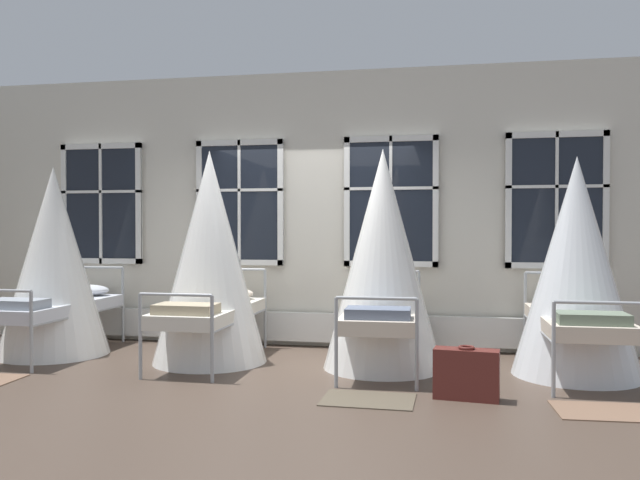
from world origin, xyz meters
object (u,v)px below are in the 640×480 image
object	(u,v)px
cot_third	(383,262)
suitcase_dark	(466,374)
cot_fourth	(576,270)
cot_second	(210,260)
cot_first	(54,264)

from	to	relation	value
cot_third	suitcase_dark	world-z (taller)	cot_third
cot_fourth	cot_third	bearing A→B (deg)	89.80
cot_second	suitcase_dark	size ratio (longest dim) A/B	4.07
cot_second	cot_third	size ratio (longest dim) A/B	1.01
cot_fourth	suitcase_dark	size ratio (longest dim) A/B	3.84
cot_third	cot_fourth	xyz separation A→B (m)	(1.96, 0.01, -0.06)
cot_first	suitcase_dark	bearing A→B (deg)	-102.52
cot_first	cot_second	xyz separation A→B (m)	(1.96, -0.06, 0.07)
cot_first	cot_fourth	size ratio (longest dim) A/B	1.00
cot_second	cot_third	world-z (taller)	cot_second
suitcase_dark	cot_second	bearing A→B (deg)	165.36
cot_second	cot_fourth	xyz separation A→B (m)	(3.89, 0.06, -0.06)
cot_third	suitcase_dark	distance (m)	1.68
suitcase_dark	cot_first	bearing A→B (deg)	173.25
cot_fourth	cot_first	bearing A→B (deg)	89.43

